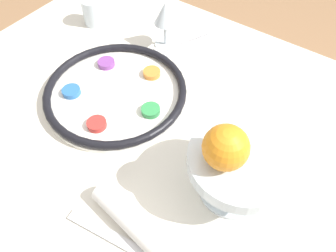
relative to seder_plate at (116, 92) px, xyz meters
The scene contains 11 objects.
ground_plane 0.78m from the seder_plate, 11.02° to the right, with size 8.00×8.00×0.00m, color #99704C.
dining_table 0.44m from the seder_plate, 11.02° to the right, with size 1.35×1.00×0.73m.
seder_plate is the anchor object (origin of this frame).
wine_glass 0.25m from the seder_plate, 94.16° to the left, with size 0.06×0.06×0.14m.
fruit_stand 0.38m from the seder_plate, ahead, with size 0.20×0.20×0.12m.
orange_fruit 0.38m from the seder_plate, 14.50° to the right, with size 0.08×0.08×0.08m.
napkin_roll 0.34m from the seder_plate, 44.25° to the right, with size 0.18×0.07×0.04m.
cup_near 0.33m from the seder_plate, 142.33° to the left, with size 0.06×0.06×0.08m.
fork_left 0.28m from the seder_plate, 86.86° to the left, with size 0.10×0.18×0.01m.
fork_right 0.28m from the seder_plate, 80.76° to the left, with size 0.09×0.18×0.01m.
spoon 0.36m from the seder_plate, 51.97° to the right, with size 0.17×0.04×0.01m.
Camera 1 is at (0.23, -0.35, 1.33)m, focal length 35.00 mm.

